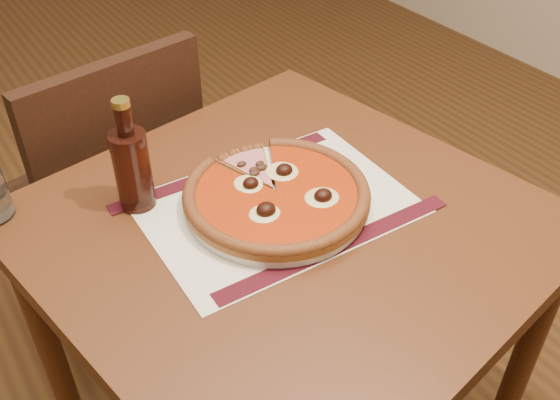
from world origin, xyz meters
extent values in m
cube|color=#583819|center=(0.00, 0.00, -0.01)|extent=(5.00, 6.00, 0.02)
cube|color=#582814|center=(0.27, -0.75, 0.73)|extent=(0.92, 0.92, 0.04)
cylinder|color=#582814|center=(0.68, -1.03, 0.35)|extent=(0.05, 0.05, 0.71)
cylinder|color=#582814|center=(-0.13, -0.46, 0.35)|extent=(0.05, 0.05, 0.71)
cylinder|color=#582814|center=(0.56, -0.34, 0.35)|extent=(0.05, 0.05, 0.71)
cube|color=black|center=(0.12, -0.09, 0.43)|extent=(0.48, 0.48, 0.04)
cylinder|color=black|center=(0.27, 0.11, 0.20)|extent=(0.04, 0.04, 0.41)
cylinder|color=black|center=(-0.08, 0.06, 0.20)|extent=(0.04, 0.04, 0.41)
cylinder|color=black|center=(0.33, -0.24, 0.20)|extent=(0.04, 0.04, 0.41)
cylinder|color=black|center=(-0.02, -0.30, 0.20)|extent=(0.04, 0.04, 0.41)
cube|color=black|center=(0.16, -0.28, 0.67)|extent=(0.42, 0.11, 0.44)
cube|color=beige|center=(0.28, -0.71, 0.75)|extent=(0.46, 0.34, 0.00)
cylinder|color=white|center=(0.28, -0.71, 0.76)|extent=(0.32, 0.32, 0.02)
cylinder|color=#955C24|center=(0.28, -0.71, 0.78)|extent=(0.33, 0.33, 0.01)
torus|color=#994B21|center=(0.28, -0.71, 0.78)|extent=(0.33, 0.33, 0.02)
cylinder|color=#A12A07|center=(0.28, -0.71, 0.78)|extent=(0.28, 0.28, 0.00)
ellipsoid|color=beige|center=(0.25, -0.67, 0.79)|extent=(0.05, 0.05, 0.01)
ellipsoid|color=beige|center=(0.21, -0.76, 0.79)|extent=(0.05, 0.05, 0.01)
ellipsoid|color=beige|center=(0.31, -0.74, 0.79)|extent=(0.05, 0.05, 0.01)
ellipsoid|color=beige|center=(0.33, -0.65, 0.79)|extent=(0.05, 0.05, 0.01)
ellipsoid|color=black|center=(0.24, -0.66, 0.80)|extent=(0.03, 0.03, 0.02)
ellipsoid|color=black|center=(0.21, -0.76, 0.80)|extent=(0.03, 0.03, 0.02)
ellipsoid|color=black|center=(0.32, -0.75, 0.80)|extent=(0.03, 0.03, 0.02)
ellipsoid|color=black|center=(0.34, -0.65, 0.80)|extent=(0.03, 0.03, 0.02)
ellipsoid|color=#372014|center=(0.29, -0.65, 0.79)|extent=(0.02, 0.01, 0.01)
ellipsoid|color=#372014|center=(0.29, -0.61, 0.79)|extent=(0.02, 0.01, 0.01)
ellipsoid|color=#372014|center=(0.28, -0.64, 0.79)|extent=(0.02, 0.01, 0.01)
ellipsoid|color=#372014|center=(0.28, -0.60, 0.79)|extent=(0.02, 0.01, 0.01)
ellipsoid|color=#372014|center=(0.27, -0.65, 0.79)|extent=(0.02, 0.01, 0.01)
cylinder|color=#35140D|center=(0.08, -0.57, 0.82)|extent=(0.06, 0.06, 0.15)
cylinder|color=#35140D|center=(0.08, -0.57, 0.92)|extent=(0.03, 0.03, 0.06)
cylinder|color=olive|center=(0.08, -0.57, 0.95)|extent=(0.03, 0.03, 0.01)
camera|label=1|loc=(-0.19, -1.42, 1.44)|focal=40.00mm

